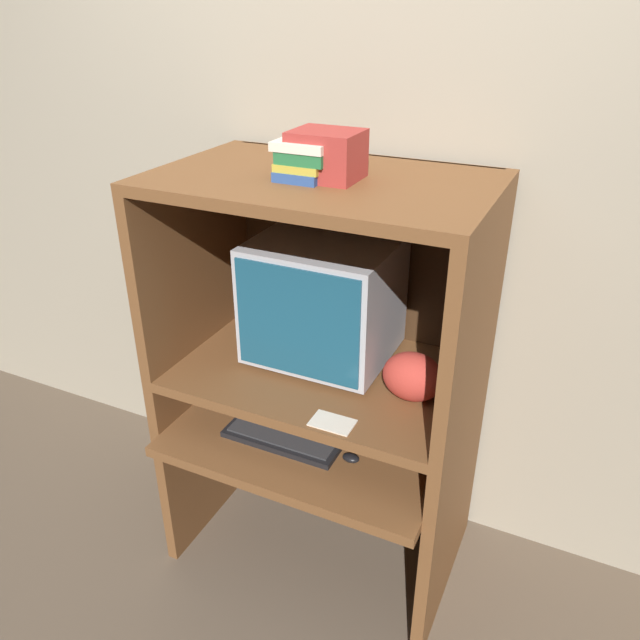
% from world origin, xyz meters
% --- Properties ---
extents(ground_plane, '(12.00, 12.00, 0.00)m').
position_xyz_m(ground_plane, '(0.00, 0.00, 0.00)').
color(ground_plane, brown).
extents(wall_back, '(6.00, 0.06, 2.60)m').
position_xyz_m(wall_back, '(0.00, 0.71, 1.30)').
color(wall_back, gray).
rests_on(wall_back, ground_plane).
extents(desk_base, '(1.02, 0.73, 0.60)m').
position_xyz_m(desk_base, '(0.00, 0.27, 0.39)').
color(desk_base, brown).
rests_on(desk_base, ground_plane).
extents(desk_monitor_shelf, '(1.02, 0.65, 0.21)m').
position_xyz_m(desk_monitor_shelf, '(0.00, 0.33, 0.77)').
color(desk_monitor_shelf, brown).
rests_on(desk_monitor_shelf, desk_base).
extents(hutch_upper, '(1.02, 0.65, 0.66)m').
position_xyz_m(hutch_upper, '(0.00, 0.36, 1.25)').
color(hutch_upper, brown).
rests_on(hutch_upper, desk_monitor_shelf).
extents(crt_monitor, '(0.46, 0.41, 0.42)m').
position_xyz_m(crt_monitor, '(-0.03, 0.40, 1.03)').
color(crt_monitor, '#B2B2B7').
rests_on(crt_monitor, desk_monitor_shelf).
extents(keyboard, '(0.40, 0.16, 0.03)m').
position_xyz_m(keyboard, '(-0.07, 0.16, 0.61)').
color(keyboard, black).
rests_on(keyboard, desk_base).
extents(mouse, '(0.06, 0.04, 0.03)m').
position_xyz_m(mouse, '(0.18, 0.16, 0.61)').
color(mouse, black).
rests_on(mouse, desk_base).
extents(snack_bag, '(0.19, 0.14, 0.16)m').
position_xyz_m(snack_bag, '(0.33, 0.29, 0.89)').
color(snack_bag, '#BC382D').
rests_on(snack_bag, desk_monitor_shelf).
extents(book_stack, '(0.16, 0.12, 0.11)m').
position_xyz_m(book_stack, '(-0.03, 0.26, 1.53)').
color(book_stack, navy).
rests_on(book_stack, hutch_upper).
extents(paper_card, '(0.13, 0.08, 0.00)m').
position_xyz_m(paper_card, '(0.16, 0.06, 0.82)').
color(paper_card, beige).
rests_on(paper_card, desk_monitor_shelf).
extents(storage_box, '(0.19, 0.16, 0.14)m').
position_xyz_m(storage_box, '(0.02, 0.31, 1.54)').
color(storage_box, maroon).
rests_on(storage_box, hutch_upper).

